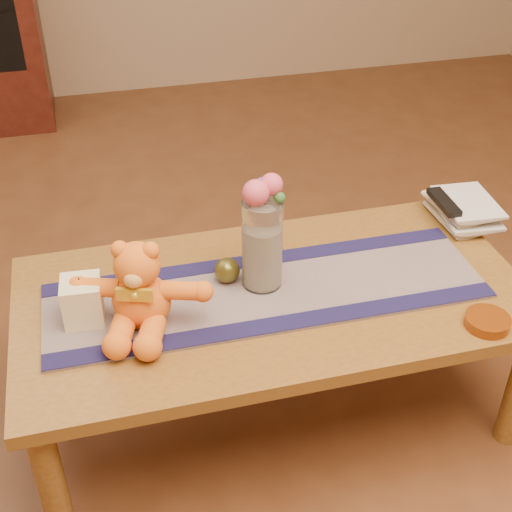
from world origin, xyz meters
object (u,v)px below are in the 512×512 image
object	(u,v)px
amber_dish	(487,321)
book_bottom	(439,221)
bronze_ball	(227,270)
glass_vase	(262,244)
tv_remote	(444,202)
pillar_candle	(83,301)
teddy_bear	(140,285)

from	to	relation	value
amber_dish	book_bottom	bearing A→B (deg)	77.42
bronze_ball	book_bottom	xyz separation A→B (m)	(0.72, 0.13, -0.03)
glass_vase	tv_remote	size ratio (longest dim) A/B	1.62
tv_remote	pillar_candle	bearing A→B (deg)	-168.37
tv_remote	glass_vase	bearing A→B (deg)	-163.97
teddy_bear	amber_dish	size ratio (longest dim) A/B	2.91
pillar_candle	bronze_ball	bearing A→B (deg)	9.91
pillar_candle	glass_vase	xyz separation A→B (m)	(0.48, 0.03, 0.07)
pillar_candle	teddy_bear	bearing A→B (deg)	-16.69
book_bottom	amber_dish	size ratio (longest dim) A/B	1.91
tv_remote	amber_dish	size ratio (longest dim) A/B	1.37
teddy_bear	amber_dish	bearing A→B (deg)	2.78
amber_dish	pillar_candle	bearing A→B (deg)	164.38
teddy_bear	tv_remote	xyz separation A→B (m)	(0.96, 0.24, -0.04)
book_bottom	tv_remote	world-z (taller)	tv_remote
glass_vase	amber_dish	distance (m)	0.62
glass_vase	teddy_bear	bearing A→B (deg)	-167.03
amber_dish	bronze_ball	bearing A→B (deg)	150.19
book_bottom	amber_dish	world-z (taller)	amber_dish
pillar_candle	bronze_ball	xyz separation A→B (m)	(0.39, 0.07, -0.02)
bronze_ball	tv_remote	size ratio (longest dim) A/B	0.44
teddy_bear	book_bottom	bearing A→B (deg)	32.62
pillar_candle	bronze_ball	world-z (taller)	pillar_candle
teddy_bear	book_bottom	size ratio (longest dim) A/B	1.53
glass_vase	bronze_ball	distance (m)	0.14
tv_remote	teddy_bear	bearing A→B (deg)	-164.43
glass_vase	book_bottom	bearing A→B (deg)	15.16
bronze_ball	tv_remote	bearing A→B (deg)	9.90
teddy_bear	bronze_ball	world-z (taller)	teddy_bear
pillar_candle	tv_remote	xyz separation A→B (m)	(1.11, 0.19, 0.02)
pillar_candle	amber_dish	xyz separation A→B (m)	(1.00, -0.28, -0.05)
glass_vase	book_bottom	xyz separation A→B (m)	(0.62, 0.17, -0.13)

